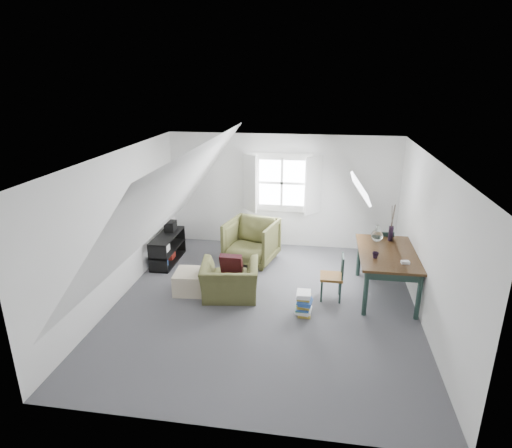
% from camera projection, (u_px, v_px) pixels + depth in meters
% --- Properties ---
extents(floor, '(5.50, 5.50, 0.00)m').
position_uv_depth(floor, '(265.00, 304.00, 7.24)').
color(floor, '#4A4B4F').
rests_on(floor, ground).
extents(ceiling, '(5.50, 5.50, 0.00)m').
position_uv_depth(ceiling, '(266.00, 157.00, 6.42)').
color(ceiling, white).
rests_on(ceiling, wall_back).
extents(wall_back, '(5.00, 0.00, 5.00)m').
position_uv_depth(wall_back, '(282.00, 191.00, 9.40)').
color(wall_back, silver).
rests_on(wall_back, ground).
extents(wall_front, '(5.00, 0.00, 5.00)m').
position_uv_depth(wall_front, '(228.00, 331.00, 4.26)').
color(wall_front, silver).
rests_on(wall_front, ground).
extents(wall_left, '(0.00, 5.50, 5.50)m').
position_uv_depth(wall_left, '(118.00, 227.00, 7.19)').
color(wall_left, silver).
rests_on(wall_left, ground).
extents(wall_right, '(0.00, 5.50, 5.50)m').
position_uv_depth(wall_right, '(429.00, 244.00, 6.46)').
color(wall_right, silver).
rests_on(wall_right, ground).
extents(slope_left, '(3.19, 5.50, 4.48)m').
position_uv_depth(slope_left, '(170.00, 199.00, 6.88)').
color(slope_left, white).
rests_on(slope_left, wall_left).
extents(slope_right, '(3.19, 5.50, 4.48)m').
position_uv_depth(slope_right, '(367.00, 208.00, 6.43)').
color(slope_right, white).
rests_on(slope_right, wall_right).
extents(dormer_window, '(1.71, 0.35, 1.30)m').
position_uv_depth(dormer_window, '(282.00, 183.00, 9.26)').
color(dormer_window, white).
rests_on(dormer_window, wall_back).
extents(skylight, '(0.35, 0.75, 0.47)m').
position_uv_depth(skylight, '(361.00, 189.00, 7.65)').
color(skylight, white).
rests_on(skylight, slope_right).
extents(armchair_near, '(1.08, 0.98, 0.63)m').
position_uv_depth(armchair_near, '(230.00, 297.00, 7.47)').
color(armchair_near, '#484924').
rests_on(armchair_near, floor).
extents(armchair_far, '(1.15, 1.18, 0.89)m').
position_uv_depth(armchair_far, '(252.00, 261.00, 8.91)').
color(armchair_far, '#484924').
rests_on(armchair_far, floor).
extents(throw_pillow, '(0.39, 0.23, 0.40)m').
position_uv_depth(throw_pillow, '(231.00, 264.00, 7.42)').
color(throw_pillow, '#380F15').
rests_on(throw_pillow, armchair_near).
extents(ottoman, '(0.61, 0.61, 0.38)m').
position_uv_depth(ottoman, '(191.00, 282.00, 7.61)').
color(ottoman, '#B5A68C').
rests_on(ottoman, floor).
extents(dining_table, '(0.99, 1.64, 0.82)m').
position_uv_depth(dining_table, '(388.00, 258.00, 7.31)').
color(dining_table, '#351F0D').
rests_on(dining_table, floor).
extents(demijohn, '(0.21, 0.21, 0.30)m').
position_uv_depth(demijohn, '(377.00, 235.00, 7.67)').
color(demijohn, silver).
rests_on(demijohn, dining_table).
extents(vase_twigs, '(0.09, 0.10, 0.68)m').
position_uv_depth(vase_twigs, '(391.00, 233.00, 7.72)').
color(vase_twigs, black).
rests_on(vase_twigs, dining_table).
extents(cup, '(0.11, 0.11, 0.10)m').
position_uv_depth(cup, '(375.00, 258.00, 7.03)').
color(cup, black).
rests_on(cup, dining_table).
extents(paper_box, '(0.14, 0.10, 0.04)m').
position_uv_depth(paper_box, '(405.00, 262.00, 6.81)').
color(paper_box, white).
rests_on(paper_box, dining_table).
extents(dining_chair_far, '(0.43, 0.43, 0.91)m').
position_uv_depth(dining_chair_far, '(381.00, 250.00, 8.23)').
color(dining_chair_far, brown).
rests_on(dining_chair_far, floor).
extents(dining_chair_near, '(0.38, 0.38, 0.82)m').
position_uv_depth(dining_chair_near, '(333.00, 276.00, 7.28)').
color(dining_chair_near, brown).
rests_on(dining_chair_near, floor).
extents(media_shelf, '(0.38, 1.15, 0.59)m').
position_uv_depth(media_shelf, '(167.00, 250.00, 8.78)').
color(media_shelf, black).
rests_on(media_shelf, floor).
extents(electronics_box, '(0.21, 0.28, 0.22)m').
position_uv_depth(electronics_box, '(171.00, 226.00, 8.91)').
color(electronics_box, black).
rests_on(electronics_box, media_shelf).
extents(magazine_stack, '(0.29, 0.34, 0.39)m').
position_uv_depth(magazine_stack, '(304.00, 304.00, 6.86)').
color(magazine_stack, '#B29933').
rests_on(magazine_stack, floor).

